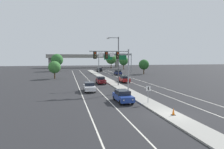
{
  "coord_description": "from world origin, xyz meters",
  "views": [
    {
      "loc": [
        -10.27,
        -18.08,
        5.94
      ],
      "look_at": [
        -3.2,
        12.96,
        3.2
      ],
      "focal_mm": 31.96,
      "sensor_mm": 36.0,
      "label": 1
    }
  ],
  "objects": [
    {
      "name": "car_oncoming_white",
      "position": [
        -6.47,
        16.54,
        0.82
      ],
      "size": [
        1.9,
        4.5,
        1.58
      ],
      "color": "silver",
      "rests_on": "ground"
    },
    {
      "name": "overpass_bridge",
      "position": [
        0.0,
        98.29,
        5.78
      ],
      "size": [
        42.4,
        6.4,
        7.65
      ],
      "color": "gray",
      "rests_on": "ground"
    },
    {
      "name": "car_receding_navy",
      "position": [
        6.65,
        47.08,
        0.82
      ],
      "size": [
        1.85,
        4.48,
        1.58
      ],
      "color": "#141E4C",
      "rests_on": "ground"
    },
    {
      "name": "tree_far_left_a",
      "position": [
        -14.26,
        70.63,
        4.87
      ],
      "size": [
        5.15,
        5.15,
        7.45
      ],
      "color": "#4C3823",
      "rests_on": "ground"
    },
    {
      "name": "median_island",
      "position": [
        0.0,
        18.0,
        0.07
      ],
      "size": [
        2.4,
        110.0,
        0.15
      ],
      "primitive_type": "cube",
      "color": "#9E9B93",
      "rests_on": "ground"
    },
    {
      "name": "street_lamp_median",
      "position": [
        0.02,
        22.06,
        5.79
      ],
      "size": [
        2.58,
        0.28,
        10.0
      ],
      "color": "#4C4C51",
      "rests_on": "median_island"
    },
    {
      "name": "tree_far_right_b",
      "position": [
        12.46,
        83.75,
        5.16
      ],
      "size": [
        5.46,
        5.46,
        7.9
      ],
      "color": "#4C3823",
      "rests_on": "ground"
    },
    {
      "name": "median_sign_post",
      "position": [
        -0.2,
        5.33,
        1.59
      ],
      "size": [
        0.6,
        0.1,
        2.2
      ],
      "color": "gray",
      "rests_on": "median_island"
    },
    {
      "name": "highway_sign_gantry",
      "position": [
        8.2,
        57.21,
        6.16
      ],
      "size": [
        13.28,
        0.42,
        7.5
      ],
      "color": "gray",
      "rests_on": "ground"
    },
    {
      "name": "lane_stripe_oncoming_center",
      "position": [
        -4.7,
        25.0,
        0.0
      ],
      "size": [
        0.14,
        100.0,
        0.01
      ],
      "primitive_type": "cube",
      "color": "silver",
      "rests_on": "ground"
    },
    {
      "name": "tree_far_right_a",
      "position": [
        16.36,
        48.04,
        3.39
      ],
      "size": [
        3.6,
        3.6,
        5.21
      ],
      "color": "#4C3823",
      "rests_on": "ground"
    },
    {
      "name": "car_oncoming_darkred",
      "position": [
        -2.83,
        26.07,
        0.82
      ],
      "size": [
        1.86,
        4.49,
        1.58
      ],
      "color": "#5B0F14",
      "rests_on": "ground"
    },
    {
      "name": "car_receding_red",
      "position": [
        3.0,
        27.25,
        0.82
      ],
      "size": [
        1.92,
        4.51,
        1.58
      ],
      "color": "maroon",
      "rests_on": "ground"
    },
    {
      "name": "tree_far_right_c",
      "position": [
        17.15,
        76.61,
        4.27
      ],
      "size": [
        4.53,
        4.53,
        6.55
      ],
      "color": "#4C3823",
      "rests_on": "ground"
    },
    {
      "name": "tree_far_left_c",
      "position": [
        -13.6,
        39.23,
        3.22
      ],
      "size": [
        3.41,
        3.41,
        4.94
      ],
      "color": "#4C3823",
      "rests_on": "ground"
    },
    {
      "name": "overhead_signal_mast",
      "position": [
        -2.37,
        14.39,
        5.48
      ],
      "size": [
        6.81,
        0.44,
        7.2
      ],
      "color": "gray",
      "rests_on": "median_island"
    },
    {
      "name": "edge_stripe_left",
      "position": [
        -8.0,
        25.0,
        0.0
      ],
      "size": [
        0.14,
        100.0,
        0.01
      ],
      "primitive_type": "cube",
      "color": "silver",
      "rests_on": "ground"
    },
    {
      "name": "traffic_cone_median_nose",
      "position": [
        0.12,
        -0.32,
        0.51
      ],
      "size": [
        0.36,
        0.36,
        0.74
      ],
      "color": "black",
      "rests_on": "median_island"
    },
    {
      "name": "car_oncoming_blue",
      "position": [
        -3.05,
        7.13,
        0.82
      ],
      "size": [
        1.92,
        4.51,
        1.58
      ],
      "color": "navy",
      "rests_on": "ground"
    },
    {
      "name": "edge_stripe_right",
      "position": [
        8.0,
        25.0,
        0.0
      ],
      "size": [
        0.14,
        100.0,
        0.01
      ],
      "primitive_type": "cube",
      "color": "silver",
      "rests_on": "ground"
    },
    {
      "name": "car_receding_black",
      "position": [
        3.03,
        63.93,
        0.82
      ],
      "size": [
        1.83,
        4.47,
        1.58
      ],
      "color": "black",
      "rests_on": "ground"
    },
    {
      "name": "lane_stripe_receding_center",
      "position": [
        4.7,
        25.0,
        0.0
      ],
      "size": [
        0.14,
        100.0,
        0.01
      ],
      "primitive_type": "cube",
      "color": "silver",
      "rests_on": "ground"
    },
    {
      "name": "ground_plane",
      "position": [
        0.0,
        0.0,
        0.0
      ],
      "size": [
        260.0,
        260.0,
        0.0
      ],
      "primitive_type": "plane",
      "color": "#28282B"
    }
  ]
}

